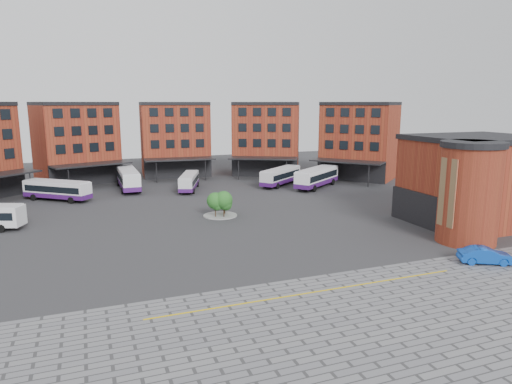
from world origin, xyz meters
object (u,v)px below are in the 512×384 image
object	(u,v)px
bus_c	(128,179)
bus_d	(189,181)
blue_car	(485,255)
tree_island	(222,203)
bus_b	(57,190)
bus_e	(281,176)
bus_f	(317,177)

from	to	relation	value
bus_c	bus_d	world-z (taller)	bus_c
bus_d	blue_car	size ratio (longest dim) A/B	2.13
tree_island	bus_b	size ratio (longest dim) A/B	0.45
blue_car	bus_e	bearing A→B (deg)	28.45
tree_island	bus_f	world-z (taller)	tree_island
bus_e	bus_d	bearing A→B (deg)	-132.81
tree_island	bus_e	distance (m)	24.47
bus_d	bus_f	xyz separation A→B (m)	(21.27, -5.35, 0.34)
tree_island	bus_b	distance (m)	27.24
bus_d	blue_car	xyz separation A→B (m)	(17.52, -44.71, -0.72)
bus_b	blue_car	size ratio (longest dim) A/B	2.12
bus_b	bus_f	bearing A→B (deg)	-56.69
bus_d	bus_e	size ratio (longest dim) A/B	0.99
tree_island	blue_car	bearing A→B (deg)	-55.24
tree_island	bus_d	bearing A→B (deg)	89.88
bus_c	tree_island	bearing A→B (deg)	-68.83
bus_e	bus_f	world-z (taller)	bus_f
bus_c	blue_car	distance (m)	55.92
bus_c	bus_f	world-z (taller)	bus_c
tree_island	blue_car	xyz separation A→B (m)	(17.56, -25.30, -1.09)
tree_island	bus_e	xyz separation A→B (m)	(16.30, 18.24, -0.19)
bus_c	bus_f	xyz separation A→B (m)	(30.73, -9.61, -0.03)
bus_e	blue_car	distance (m)	43.57
tree_island	bus_d	world-z (taller)	tree_island
bus_c	bus_f	size ratio (longest dim) A/B	1.08
bus_e	bus_f	bearing A→B (deg)	11.47
bus_b	blue_car	world-z (taller)	bus_b
bus_b	blue_car	bearing A→B (deg)	-100.00
bus_c	bus_b	bearing A→B (deg)	-153.82
bus_d	bus_e	bearing A→B (deg)	15.66
tree_island	bus_c	size ratio (longest dim) A/B	0.36
tree_island	blue_car	distance (m)	30.81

